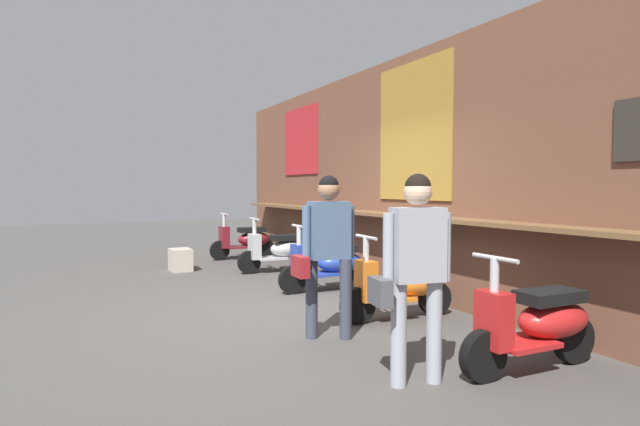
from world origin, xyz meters
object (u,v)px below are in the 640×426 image
scooter_maroon (246,240)px  shopper_browsing (327,241)px  scooter_blue (330,264)px  scooter_orange (404,285)px  shopper_with_handbag (415,259)px  merchandise_crate (180,260)px  scooter_silver (280,250)px  scooter_red (539,323)px

scooter_maroon → shopper_browsing: (5.88, -1.13, 0.58)m
scooter_blue → shopper_browsing: bearing=62.7°
scooter_orange → scooter_maroon: bearing=-85.4°
scooter_blue → shopper_with_handbag: 3.66m
scooter_orange → shopper_with_handbag: size_ratio=0.88×
shopper_with_handbag → merchandise_crate: shopper_with_handbag is taller
scooter_silver → scooter_orange: same height
merchandise_crate → scooter_silver: bearing=61.1°
scooter_blue → merchandise_crate: bearing=-59.2°
scooter_red → shopper_browsing: shopper_browsing is taller
scooter_maroon → scooter_blue: size_ratio=1.00×
scooter_silver → scooter_blue: same height
scooter_maroon → scooter_silver: bearing=88.5°
shopper_browsing → scooter_maroon: bearing=172.0°
scooter_orange → scooter_silver: bearing=-85.4°
scooter_silver → scooter_red: 5.54m
scooter_maroon → scooter_blue: 3.77m
scooter_red → shopper_browsing: bearing=-52.7°
scooter_blue → scooter_red: (3.66, -0.00, 0.00)m
scooter_red → shopper_with_handbag: bearing=-9.6°
scooter_blue → scooter_orange: size_ratio=1.00×
scooter_orange → merchandise_crate: (-4.57, -1.58, -0.19)m
merchandise_crate → scooter_orange: bearing=19.1°
scooter_maroon → shopper_with_handbag: shopper_with_handbag is taller
scooter_maroon → scooter_red: size_ratio=1.00×
scooter_blue → merchandise_crate: 3.18m
scooter_red → scooter_maroon: bearing=-88.7°
scooter_orange → scooter_red: same height
scooter_red → scooter_orange: bearing=-88.7°
scooter_orange → shopper_browsing: size_ratio=0.87×
scooter_maroon → merchandise_crate: 1.89m
scooter_orange → shopper_with_handbag: 2.04m
scooter_orange → shopper_browsing: (0.29, -1.13, 0.58)m
scooter_silver → merchandise_crate: (-0.87, -1.58, -0.19)m
scooter_silver → scooter_blue: 1.88m
shopper_browsing → merchandise_crate: bearing=-171.8°
scooter_maroon → shopper_with_handbag: bearing=80.0°
scooter_red → shopper_browsing: size_ratio=0.87×
scooter_silver → scooter_blue: bearing=90.6°
shopper_with_handbag → merchandise_crate: (-6.20, -0.49, -0.76)m
scooter_orange → merchandise_crate: bearing=-66.4°
scooter_maroon → scooter_silver: size_ratio=1.00×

